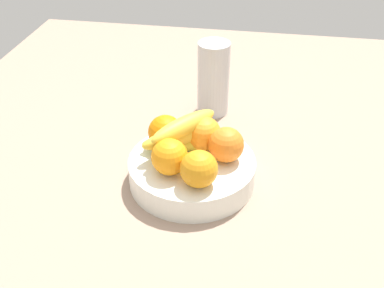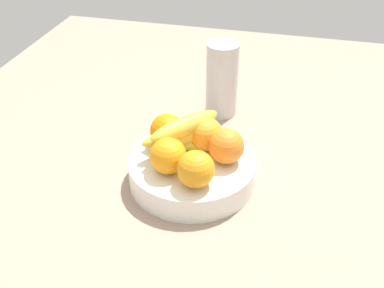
% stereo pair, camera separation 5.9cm
% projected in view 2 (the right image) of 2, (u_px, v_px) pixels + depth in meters
% --- Properties ---
extents(ground_plane, '(1.80, 1.40, 0.03)m').
position_uv_depth(ground_plane, '(185.00, 189.00, 1.02)').
color(ground_plane, gray).
extents(fruit_bowl, '(0.27, 0.27, 0.06)m').
position_uv_depth(fruit_bowl, '(192.00, 170.00, 1.01)').
color(fruit_bowl, white).
rests_on(fruit_bowl, ground_plane).
extents(orange_front_left, '(0.07, 0.07, 0.07)m').
position_uv_depth(orange_front_left, '(196.00, 169.00, 0.90)').
color(orange_front_left, orange).
rests_on(orange_front_left, fruit_bowl).
extents(orange_front_right, '(0.07, 0.07, 0.07)m').
position_uv_depth(orange_front_right, '(226.00, 146.00, 0.97)').
color(orange_front_right, orange).
rests_on(orange_front_right, fruit_bowl).
extents(orange_center, '(0.07, 0.07, 0.07)m').
position_uv_depth(orange_center, '(205.00, 134.00, 1.00)').
color(orange_center, orange).
rests_on(orange_center, fruit_bowl).
extents(orange_back_left, '(0.07, 0.07, 0.07)m').
position_uv_depth(orange_back_left, '(167.00, 131.00, 1.01)').
color(orange_back_left, orange).
rests_on(orange_back_left, fruit_bowl).
extents(orange_back_right, '(0.07, 0.07, 0.07)m').
position_uv_depth(orange_back_right, '(168.00, 156.00, 0.94)').
color(orange_back_right, orange).
rests_on(orange_back_right, fruit_bowl).
extents(banana_bunch, '(0.16, 0.17, 0.08)m').
position_uv_depth(banana_bunch, '(183.00, 134.00, 0.99)').
color(banana_bunch, yellow).
rests_on(banana_bunch, fruit_bowl).
extents(thermos_tumbler, '(0.08, 0.08, 0.19)m').
position_uv_depth(thermos_tumbler, '(222.00, 79.00, 1.20)').
color(thermos_tumbler, silver).
rests_on(thermos_tumbler, ground_plane).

